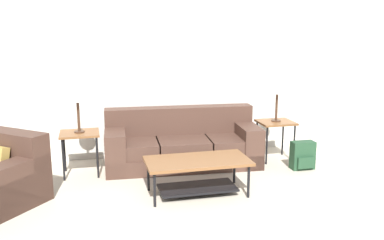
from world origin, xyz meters
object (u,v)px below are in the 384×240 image
coffee_table (197,169)px  backpack (303,156)px  table_lamp_right (277,87)px  couch (182,145)px  side_table_right (276,126)px  table_lamp_left (77,95)px  side_table_left (80,137)px

coffee_table → backpack: size_ratio=3.10×
coffee_table → table_lamp_right: 1.99m
couch → backpack: bearing=-20.1°
coffee_table → side_table_right: side_table_right is taller
table_lamp_left → table_lamp_right: 2.86m
table_lamp_right → side_table_right: bearing=135.0°
coffee_table → side_table_left: 1.74m
side_table_left → table_lamp_left: size_ratio=0.92×
coffee_table → table_lamp_left: table_lamp_left is taller
side_table_left → backpack: size_ratio=1.49×
side_table_right → table_lamp_right: size_ratio=0.92×
side_table_left → side_table_right: size_ratio=1.00×
backpack → side_table_right: bearing=111.1°
side_table_right → side_table_left: bearing=180.0°
coffee_table → backpack: bearing=18.0°
coffee_table → side_table_left: size_ratio=2.08×
couch → backpack: (1.63, -0.59, -0.10)m
side_table_left → side_table_right: same height
couch → coffee_table: bearing=-93.3°
side_table_right → couch: bearing=176.6°
table_lamp_left → couch: bearing=3.4°
side_table_right → table_lamp_right: (0.00, -0.00, 0.58)m
backpack → table_lamp_right: bearing=111.1°
side_table_left → coffee_table: bearing=-37.7°
coffee_table → table_lamp_left: size_ratio=1.91×
coffee_table → table_lamp_left: 1.90m
side_table_left → backpack: (3.06, -0.51, -0.33)m
side_table_left → table_lamp_right: (2.86, -0.00, 0.58)m
couch → table_lamp_right: size_ratio=3.47×
coffee_table → side_table_left: side_table_left is taller
couch → side_table_right: couch is taller
couch → side_table_left: 1.46m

